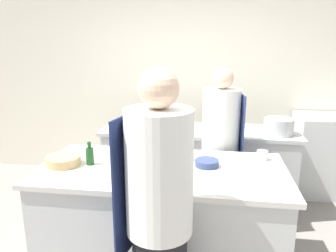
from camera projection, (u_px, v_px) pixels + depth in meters
wall_back at (186, 78)px, 4.51m from camera, size 8.00×0.06×2.80m
prep_counter at (162, 220)px, 2.71m from camera, size 1.96×0.95×0.93m
pass_counter at (198, 167)px, 3.84m from camera, size 2.21×0.66×0.93m
oven_range at (334, 155)px, 4.13m from camera, size 0.97×0.62×1.01m
chef_at_prep_near at (159, 220)px, 1.92m from camera, size 0.43×0.41×1.77m
chef_at_stove at (220, 153)px, 3.23m from camera, size 0.39×0.37×1.66m
bottle_olive_oil at (172, 152)px, 2.75m from camera, size 0.08×0.08×0.18m
bottle_vinegar at (137, 139)px, 2.97m from camera, size 0.07×0.07×0.28m
bottle_wine at (90, 156)px, 2.64m from camera, size 0.06×0.06×0.19m
bottle_cooking_oil at (163, 140)px, 2.91m from camera, size 0.07×0.07×0.30m
bottle_sauce at (184, 152)px, 2.72m from camera, size 0.07×0.07×0.20m
bowl_mixing_large at (149, 155)px, 2.78m from camera, size 0.28×0.28×0.06m
bowl_prep_small at (207, 163)px, 2.61m from camera, size 0.19×0.19×0.05m
bowl_ceramic_blue at (63, 161)px, 2.64m from camera, size 0.28×0.28×0.07m
bowl_wooden_salad at (138, 175)px, 2.36m from camera, size 0.27×0.27×0.07m
cup at (262, 155)px, 2.75m from camera, size 0.09×0.09×0.08m
cutting_board at (228, 180)px, 2.34m from camera, size 0.39×0.24×0.01m
stockpot at (279, 126)px, 3.50m from camera, size 0.31×0.31×0.17m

